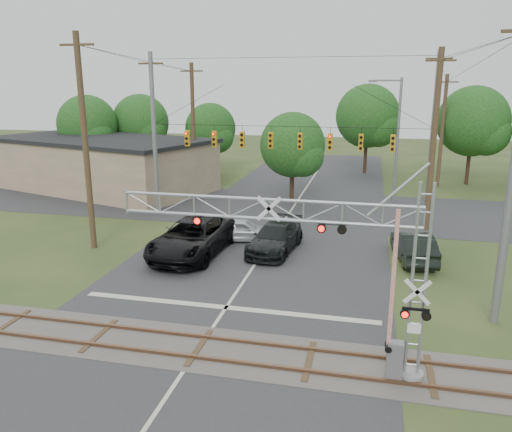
% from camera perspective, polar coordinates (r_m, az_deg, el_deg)
% --- Properties ---
extents(ground, '(160.00, 160.00, 0.00)m').
position_cam_1_polar(ground, '(17.22, -8.85, -17.97)').
color(ground, '#2C401D').
rests_on(ground, ground).
extents(road_main, '(14.00, 90.00, 0.02)m').
position_cam_1_polar(road_main, '(25.76, -0.60, -6.29)').
color(road_main, '#2C2C2F').
rests_on(road_main, ground).
extents(road_cross, '(90.00, 12.00, 0.02)m').
position_cam_1_polar(road_cross, '(38.91, 4.24, 0.95)').
color(road_cross, '#2C2C2F').
rests_on(road_cross, ground).
extents(railroad_track, '(90.00, 3.20, 0.17)m').
position_cam_1_polar(railroad_track, '(18.80, -6.53, -14.75)').
color(railroad_track, '#544D49').
rests_on(railroad_track, ground).
extents(crossing_gantry, '(10.13, 0.83, 6.52)m').
position_cam_1_polar(crossing_gantry, '(15.94, 7.67, -4.44)').
color(crossing_gantry, gray).
rests_on(crossing_gantry, ground).
extents(traffic_signal_span, '(19.34, 0.36, 11.50)m').
position_cam_1_polar(traffic_signal_span, '(33.90, 4.81, 8.71)').
color(traffic_signal_span, slate).
rests_on(traffic_signal_span, ground).
extents(pickup_black, '(3.60, 7.27, 1.98)m').
position_cam_1_polar(pickup_black, '(28.15, -7.29, -2.46)').
color(pickup_black, black).
rests_on(pickup_black, ground).
extents(car_dark, '(2.84, 5.72, 1.60)m').
position_cam_1_polar(car_dark, '(28.55, 2.24, -2.50)').
color(car_dark, black).
rests_on(car_dark, ground).
extents(sedan_silver, '(4.25, 2.32, 1.37)m').
position_cam_1_polar(sedan_silver, '(30.51, -1.64, -1.58)').
color(sedan_silver, '#B8BCC0').
rests_on(sedan_silver, ground).
extents(suv_dark, '(2.36, 5.03, 1.60)m').
position_cam_1_polar(suv_dark, '(28.41, 17.56, -3.29)').
color(suv_dark, black).
rests_on(suv_dark, ground).
extents(commercial_building, '(22.01, 15.59, 4.66)m').
position_cam_1_polar(commercial_building, '(47.92, -17.20, 5.78)').
color(commercial_building, '#87765A').
rests_on(commercial_building, ground).
extents(streetlight, '(2.62, 0.27, 9.83)m').
position_cam_1_polar(streetlight, '(41.46, 15.63, 9.00)').
color(streetlight, slate).
rests_on(streetlight, ground).
extents(utility_poles, '(23.84, 29.12, 12.03)m').
position_cam_1_polar(utility_poles, '(35.37, 8.09, 9.04)').
color(utility_poles, '#3B2E1B').
rests_on(utility_poles, ground).
extents(treeline, '(49.24, 21.62, 9.43)m').
position_cam_1_polar(treeline, '(49.88, 6.54, 10.35)').
color(treeline, '#322116').
rests_on(treeline, ground).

